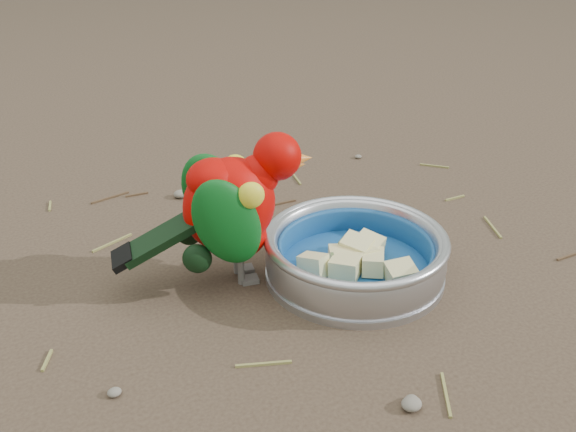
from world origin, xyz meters
TOP-DOWN VIEW (x-y plane):
  - ground at (0.00, 0.00)m, footprint 60.00×60.00m
  - food_bowl at (0.11, -0.01)m, footprint 0.23×0.23m
  - bowl_wall at (0.11, -0.01)m, footprint 0.23×0.23m
  - fruit_wedges at (0.11, -0.01)m, footprint 0.14×0.14m
  - lory_parrot at (-0.03, 0.06)m, footprint 0.24×0.15m
  - ground_debris at (-0.01, 0.09)m, footprint 0.90×0.80m

SIDE VIEW (x-z plane):
  - ground at x=0.00m, z-range 0.00..0.00m
  - ground_debris at x=-0.01m, z-range 0.00..0.01m
  - food_bowl at x=0.11m, z-range 0.00..0.02m
  - fruit_wedges at x=0.11m, z-range 0.02..0.05m
  - bowl_wall at x=0.11m, z-range 0.02..0.06m
  - lory_parrot at x=-0.03m, z-range 0.00..0.18m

